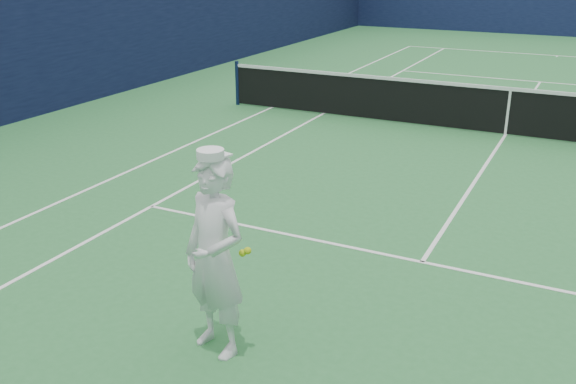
% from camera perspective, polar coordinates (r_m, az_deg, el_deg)
% --- Properties ---
extents(ground, '(80.00, 80.00, 0.00)m').
position_cam_1_polar(ground, '(14.02, 18.73, 4.77)').
color(ground, '#2A7037').
rests_on(ground, ground).
extents(court_markings, '(11.03, 23.83, 0.01)m').
position_cam_1_polar(court_markings, '(14.02, 18.73, 4.78)').
color(court_markings, white).
rests_on(court_markings, ground).
extents(windscreen_fence, '(20.12, 36.12, 4.00)m').
position_cam_1_polar(windscreen_fence, '(13.65, 19.71, 12.85)').
color(windscreen_fence, '#10173C').
rests_on(windscreen_fence, ground).
extents(tennis_net, '(12.88, 0.09, 1.07)m').
position_cam_1_polar(tennis_net, '(13.89, 18.99, 6.96)').
color(tennis_net, '#141E4C').
rests_on(tennis_net, ground).
extents(tennis_player, '(0.81, 0.68, 2.00)m').
position_cam_1_polar(tennis_player, '(5.90, -6.51, -5.76)').
color(tennis_player, white).
rests_on(tennis_player, ground).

